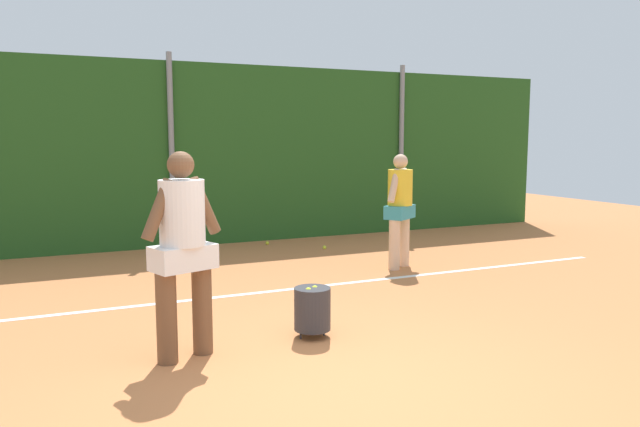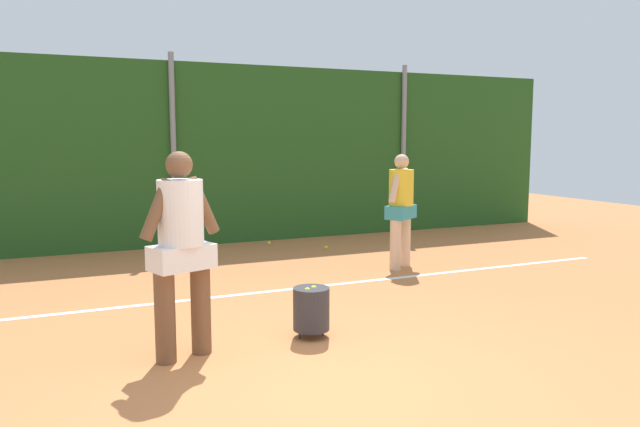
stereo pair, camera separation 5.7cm
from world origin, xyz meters
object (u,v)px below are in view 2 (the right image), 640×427
Objects in this scene: tennis_ball_5 at (269,243)px; player_foreground_near at (181,244)px; ball_hopper at (311,308)px; tennis_ball_1 at (326,247)px; player_midcourt at (401,205)px; tennis_ball_4 at (151,254)px.

player_foreground_near is at bearing -116.53° from tennis_ball_5.
tennis_ball_1 is (2.12, 4.31, -0.26)m from ball_hopper.
tennis_ball_5 is at bearing 80.38° from player_midcourt.
tennis_ball_1 is at bearing -47.72° from tennis_ball_5.
player_foreground_near reaches higher than tennis_ball_5.
tennis_ball_4 is at bearing 167.70° from tennis_ball_1.
player_midcourt is 26.11× the size of tennis_ball_5.
ball_hopper is 5.34m from tennis_ball_5.
player_foreground_near is 1.47m from ball_hopper.
ball_hopper is at bearing -104.58° from tennis_ball_5.
ball_hopper is at bearing -168.69° from player_midcourt.
player_midcourt is 3.36× the size of ball_hopper.
ball_hopper is 7.78× the size of tennis_ball_4.
ball_hopper is 4.81m from tennis_ball_1.
tennis_ball_1 is 1.00× the size of tennis_ball_5.
tennis_ball_4 is at bearing 110.17° from player_midcourt.
player_foreground_near is at bearing -95.03° from tennis_ball_4.
player_foreground_near is 5.13m from tennis_ball_4.
player_foreground_near is 5.61m from tennis_ball_1.
player_midcourt is at bearing -36.80° from tennis_ball_4.
player_foreground_near is 4.54m from player_midcourt.
tennis_ball_4 and tennis_ball_5 have the same top height.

